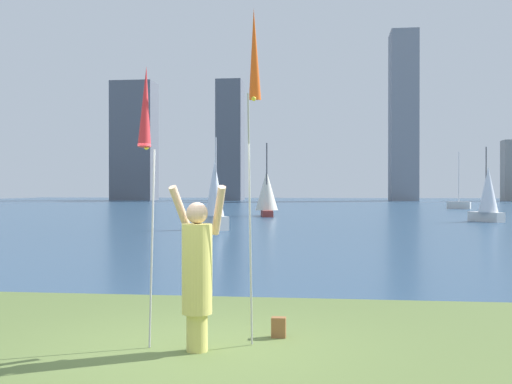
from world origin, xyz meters
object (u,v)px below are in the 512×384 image
(person, at_px, (197,269))
(sailboat_3, at_px, (267,193))
(sailboat_1, at_px, (488,195))
(sailboat_2, at_px, (215,196))
(sailboat_5, at_px, (459,205))
(bag, at_px, (279,327))
(kite_flag_right, at_px, (254,64))
(kite_flag_left, at_px, (146,114))

(person, height_order, sailboat_3, sailboat_3)
(sailboat_1, distance_m, sailboat_2, 16.97)
(sailboat_3, relative_size, sailboat_5, 0.95)
(person, height_order, sailboat_5, sailboat_5)
(bag, distance_m, sailboat_5, 54.85)
(sailboat_5, bearing_deg, sailboat_2, -118.32)
(person, relative_size, sailboat_5, 0.37)
(sailboat_1, relative_size, sailboat_5, 0.81)
(person, relative_size, sailboat_2, 0.46)
(bag, xyz_separation_m, sailboat_3, (-3.94, 35.73, 1.49))
(person, height_order, bag, person)
(sailboat_5, bearing_deg, kite_flag_right, -103.47)
(person, relative_size, sailboat_1, 0.46)
(person, height_order, sailboat_2, sailboat_2)
(kite_flag_right, distance_m, sailboat_5, 55.23)
(kite_flag_right, relative_size, sailboat_2, 0.98)
(sailboat_3, bearing_deg, kite_flag_left, -86.24)
(kite_flag_right, distance_m, bag, 3.45)
(sailboat_5, bearing_deg, kite_flag_left, -104.54)
(bag, height_order, sailboat_2, sailboat_2)
(person, xyz_separation_m, kite_flag_left, (-0.62, -0.07, 1.87))
(kite_flag_left, height_order, sailboat_5, sailboat_5)
(bag, xyz_separation_m, sailboat_2, (-4.85, 21.12, 1.47))
(bag, height_order, sailboat_5, sailboat_5)
(kite_flag_left, distance_m, kite_flag_right, 1.57)
(kite_flag_right, relative_size, sailboat_5, 0.79)
(person, relative_size, sailboat_3, 0.39)
(sailboat_5, bearing_deg, sailboat_1, -96.96)
(sailboat_1, distance_m, sailboat_3, 14.81)
(sailboat_1, bearing_deg, kite_flag_left, -110.01)
(kite_flag_right, xyz_separation_m, sailboat_1, (9.97, 30.11, -2.01))
(sailboat_2, relative_size, sailboat_5, 0.81)
(kite_flag_right, bearing_deg, sailboat_3, 95.78)
(bag, distance_m, sailboat_1, 31.45)
(sailboat_3, bearing_deg, sailboat_5, 47.00)
(bag, bearing_deg, kite_flag_right, -143.67)
(person, height_order, kite_flag_left, kite_flag_left)
(bag, xyz_separation_m, sailboat_1, (9.67, 29.90, 1.42))
(sailboat_1, xyz_separation_m, sailboat_5, (2.87, 23.50, -1.14))
(person, distance_m, bag, 1.49)
(sailboat_2, relative_size, sailboat_3, 0.85)
(kite_flag_right, bearing_deg, bag, 36.33)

